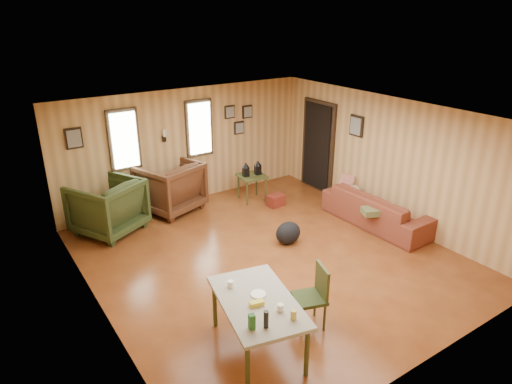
# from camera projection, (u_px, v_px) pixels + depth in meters

# --- Properties ---
(room) EXTENTS (5.54, 6.04, 2.44)m
(room) POSITION_uv_depth(u_px,v_px,m) (269.00, 183.00, 7.50)
(room) COLOR brown
(room) RESTS_ON ground
(sofa) EXTENTS (0.69, 2.22, 0.86)m
(sofa) POSITION_uv_depth(u_px,v_px,m) (379.00, 203.00, 8.66)
(sofa) COLOR brown
(sofa) RESTS_ON ground
(recliner_brown) EXTENTS (1.37, 1.33, 1.13)m
(recliner_brown) POSITION_uv_depth(u_px,v_px,m) (169.00, 184.00, 9.22)
(recliner_brown) COLOR #512D18
(recliner_brown) RESTS_ON ground
(recliner_green) EXTENTS (1.42, 1.39, 1.11)m
(recliner_green) POSITION_uv_depth(u_px,v_px,m) (107.00, 204.00, 8.33)
(recliner_green) COLOR #2F3B1B
(recliner_green) RESTS_ON ground
(end_table) EXTENTS (0.66, 0.63, 0.65)m
(end_table) POSITION_uv_depth(u_px,v_px,m) (120.00, 206.00, 8.70)
(end_table) COLOR #414920
(end_table) RESTS_ON ground
(side_table) EXTENTS (0.61, 0.61, 0.87)m
(side_table) POSITION_uv_depth(u_px,v_px,m) (252.00, 174.00, 9.70)
(side_table) COLOR #414920
(side_table) RESTS_ON ground
(cooler) EXTENTS (0.36, 0.27, 0.25)m
(cooler) POSITION_uv_depth(u_px,v_px,m) (276.00, 200.00, 9.58)
(cooler) COLOR maroon
(cooler) RESTS_ON ground
(backpack) EXTENTS (0.53, 0.44, 0.41)m
(backpack) POSITION_uv_depth(u_px,v_px,m) (288.00, 233.00, 8.04)
(backpack) COLOR black
(backpack) RESTS_ON ground
(sofa_pillows) EXTENTS (0.93, 1.52, 0.32)m
(sofa_pillows) POSITION_uv_depth(u_px,v_px,m) (360.00, 197.00, 8.78)
(sofa_pillows) COLOR brown
(sofa_pillows) RESTS_ON sofa
(dining_table) EXTENTS (1.12, 1.55, 0.92)m
(dining_table) POSITION_uv_depth(u_px,v_px,m) (258.00, 305.00, 5.36)
(dining_table) COLOR gray
(dining_table) RESTS_ON ground
(dining_chair) EXTENTS (0.49, 0.49, 0.86)m
(dining_chair) POSITION_uv_depth(u_px,v_px,m) (314.00, 293.00, 5.87)
(dining_chair) COLOR #2F3B1B
(dining_chair) RESTS_ON ground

